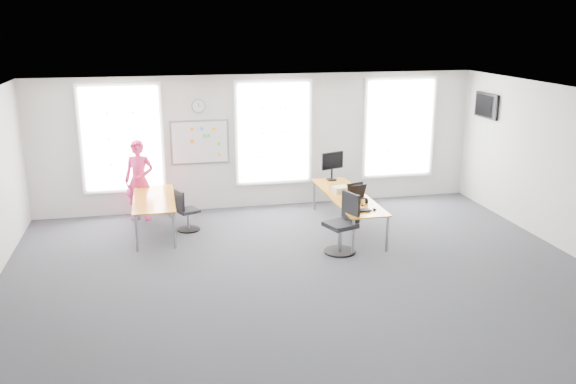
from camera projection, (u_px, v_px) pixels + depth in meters
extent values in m
plane|color=#2C2C32|center=(302.00, 273.00, 10.34)|extent=(10.00, 10.00, 0.00)
plane|color=silver|center=(303.00, 96.00, 9.51)|extent=(10.00, 10.00, 0.00)
plane|color=silver|center=(260.00, 142.00, 13.68)|extent=(10.00, 0.00, 10.00)
plane|color=silver|center=(396.00, 291.00, 6.17)|extent=(10.00, 0.00, 10.00)
plane|color=silver|center=(572.00, 172.00, 10.96)|extent=(0.00, 10.00, 10.00)
cube|color=white|center=(122.00, 139.00, 12.98)|extent=(1.60, 0.06, 2.20)
cube|color=white|center=(274.00, 133.00, 13.66)|extent=(1.60, 0.06, 2.20)
cube|color=white|center=(399.00, 128.00, 14.28)|extent=(1.60, 0.06, 2.20)
cube|color=orange|center=(347.00, 196.00, 12.37)|extent=(0.77, 2.91, 0.03)
cylinder|color=gray|center=(353.00, 237.00, 11.09)|extent=(0.05, 0.05, 0.68)
cylinder|color=gray|center=(387.00, 234.00, 11.22)|extent=(0.05, 0.05, 0.68)
cylinder|color=gray|center=(314.00, 195.00, 13.71)|extent=(0.05, 0.05, 0.68)
cylinder|color=gray|center=(342.00, 193.00, 13.84)|extent=(0.05, 0.05, 0.68)
cube|color=orange|center=(154.00, 199.00, 12.08)|extent=(0.81, 2.01, 0.03)
cylinder|color=gray|center=(136.00, 233.00, 11.22)|extent=(0.05, 0.05, 0.70)
cylinder|color=gray|center=(174.00, 231.00, 11.36)|extent=(0.05, 0.05, 0.70)
cylinder|color=gray|center=(138.00, 204.00, 13.00)|extent=(0.05, 0.05, 0.70)
cylinder|color=gray|center=(171.00, 202.00, 13.14)|extent=(0.05, 0.05, 0.70)
cylinder|color=black|center=(340.00, 251.00, 11.26)|extent=(0.59, 0.59, 0.03)
cylinder|color=gray|center=(340.00, 238.00, 11.19)|extent=(0.07, 0.07, 0.48)
cube|color=black|center=(340.00, 225.00, 11.12)|extent=(0.64, 0.64, 0.08)
cube|color=black|center=(351.00, 206.00, 11.15)|extent=(0.22, 0.47, 0.51)
cylinder|color=black|center=(189.00, 229.00, 12.45)|extent=(0.46, 0.46, 0.03)
cylinder|color=gray|center=(188.00, 220.00, 12.39)|extent=(0.05, 0.05, 0.37)
cube|color=black|center=(188.00, 211.00, 12.34)|extent=(0.52, 0.52, 0.06)
cube|color=black|center=(179.00, 200.00, 12.17)|extent=(0.19, 0.36, 0.40)
imported|color=#ED296F|center=(139.00, 180.00, 12.89)|extent=(0.72, 0.57, 1.73)
cube|color=white|center=(200.00, 142.00, 13.36)|extent=(1.20, 0.03, 0.90)
cylinder|color=gray|center=(198.00, 106.00, 13.14)|extent=(0.30, 0.04, 0.30)
cube|color=black|center=(487.00, 106.00, 13.55)|extent=(0.06, 0.90, 0.55)
cube|color=black|center=(358.00, 211.00, 11.32)|extent=(0.51, 0.29, 0.02)
ellipsoid|color=black|center=(374.00, 209.00, 11.39)|extent=(0.07, 0.11, 0.04)
cylinder|color=black|center=(362.00, 205.00, 11.68)|extent=(0.07, 0.07, 0.01)
cylinder|color=black|center=(359.00, 201.00, 11.78)|extent=(0.04, 0.10, 0.10)
cylinder|color=black|center=(366.00, 201.00, 11.81)|extent=(0.04, 0.10, 0.10)
cylinder|color=gold|center=(359.00, 201.00, 11.78)|extent=(0.01, 0.11, 0.11)
cube|color=black|center=(363.00, 198.00, 11.78)|extent=(0.18, 0.02, 0.02)
cube|color=black|center=(356.00, 191.00, 12.13)|extent=(0.39, 0.20, 0.31)
cube|color=orange|center=(357.00, 192.00, 12.05)|extent=(0.37, 0.21, 0.28)
cube|color=black|center=(357.00, 192.00, 12.03)|extent=(0.39, 0.21, 0.30)
cube|color=beige|center=(341.00, 189.00, 12.58)|extent=(0.39, 0.33, 0.12)
cylinder|color=black|center=(332.00, 179.00, 13.54)|extent=(0.23, 0.23, 0.02)
cylinder|color=black|center=(332.00, 174.00, 13.51)|extent=(0.05, 0.05, 0.23)
cube|color=black|center=(332.00, 161.00, 13.41)|extent=(0.55, 0.23, 0.38)
cube|color=black|center=(332.00, 161.00, 13.39)|extent=(0.50, 0.18, 0.34)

